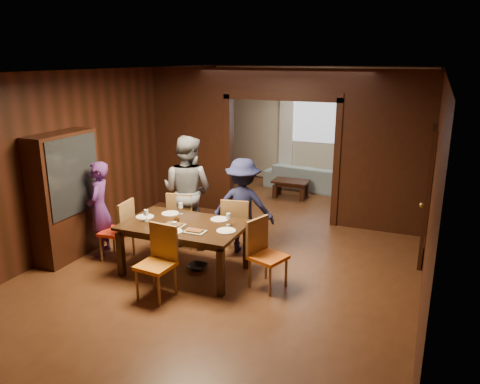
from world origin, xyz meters
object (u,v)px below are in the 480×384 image
at_px(dining_table, 185,248).
at_px(chair_far_l, 184,218).
at_px(sofa, 307,177).
at_px(person_grey, 187,191).
at_px(hutch, 66,196).
at_px(coffee_table, 291,189).
at_px(person_navy, 243,206).
at_px(chair_left, 116,230).
at_px(chair_right, 268,255).
at_px(chair_far_r, 237,226).
at_px(chair_near, 155,263).
at_px(person_purple, 99,209).

height_order(dining_table, chair_far_l, chair_far_l).
bearing_deg(sofa, chair_far_l, 83.93).
height_order(person_grey, chair_far_l, person_grey).
bearing_deg(hutch, coffee_table, 62.34).
bearing_deg(person_navy, chair_left, 20.16).
bearing_deg(chair_far_l, chair_right, 144.34).
distance_m(dining_table, chair_right, 1.31).
xyz_separation_m(person_navy, chair_far_l, (-1.01, -0.15, -0.30)).
bearing_deg(hutch, sofa, 64.84).
height_order(person_grey, chair_right, person_grey).
bearing_deg(chair_right, chair_far_r, 62.33).
bearing_deg(chair_right, dining_table, 109.64).
bearing_deg(chair_near, coffee_table, 91.75).
bearing_deg(chair_far_r, person_navy, -115.00).
relative_size(coffee_table, chair_far_r, 0.82).
bearing_deg(chair_far_r, coffee_table, -98.47).
xyz_separation_m(chair_right, chair_far_r, (-0.83, 0.90, 0.00)).
distance_m(person_purple, person_navy, 2.29).
bearing_deg(sofa, chair_far_r, 96.72).
relative_size(person_purple, sofa, 0.76).
xyz_separation_m(person_navy, sofa, (0.01, 4.12, -0.49)).
relative_size(person_purple, chair_near, 1.58).
height_order(dining_table, chair_near, chair_near).
bearing_deg(chair_far_l, chair_near, 97.60).
xyz_separation_m(chair_left, chair_far_r, (1.68, 0.90, 0.00)).
height_order(chair_far_r, chair_near, same).
distance_m(sofa, hutch, 5.95).
relative_size(sofa, chair_far_r, 2.08).
xyz_separation_m(chair_near, hutch, (-2.01, 0.64, 0.52)).
bearing_deg(hutch, chair_far_l, 35.84).
relative_size(person_navy, sofa, 0.77).
bearing_deg(hutch, dining_table, 5.07).
height_order(coffee_table, chair_left, chair_left).
relative_size(person_navy, chair_far_r, 1.61).
height_order(coffee_table, chair_near, chair_near).
height_order(person_purple, chair_left, person_purple).
xyz_separation_m(coffee_table, chair_right, (0.95, -4.30, 0.28)).
bearing_deg(coffee_table, chair_far_r, -88.12).
xyz_separation_m(chair_right, hutch, (-3.30, -0.18, 0.52)).
bearing_deg(chair_left, chair_far_r, 113.09).
distance_m(chair_left, chair_far_l, 1.14).
relative_size(chair_right, chair_far_r, 1.00).
distance_m(chair_far_r, chair_near, 1.78).
bearing_deg(coffee_table, person_navy, -87.36).
distance_m(sofa, chair_right, 5.23).
distance_m(chair_far_r, hutch, 2.74).
bearing_deg(chair_near, person_grey, 110.77).
relative_size(coffee_table, chair_right, 0.82).
distance_m(person_purple, coffee_table, 4.69).
bearing_deg(sofa, chair_left, 78.86).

